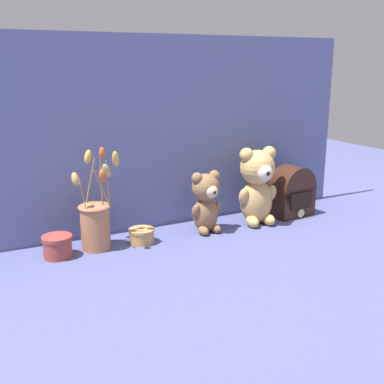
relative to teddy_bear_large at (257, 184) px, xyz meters
The scene contains 8 objects.
ground_plane 0.32m from the teddy_bear_large, behind, with size 4.00×4.00×0.00m, color #4C5184.
backdrop_wall 0.37m from the teddy_bear_large, 150.25° to the left, with size 1.50×0.02×0.70m.
teddy_bear_large is the anchor object (origin of this frame).
teddy_bear_medium 0.22m from the teddy_bear_large, behind, with size 0.12×0.12×0.23m.
flower_vase 0.62m from the teddy_bear_large, behind, with size 0.16×0.16×0.34m.
vintage_radio 0.20m from the teddy_bear_large, ahead, with size 0.18×0.12×0.20m.
decorative_tin_tall 0.76m from the teddy_bear_large, behind, with size 0.10×0.10×0.07m.
decorative_tin_short 0.49m from the teddy_bear_large, behind, with size 0.09×0.09×0.05m.
Camera 1 is at (-0.76, -1.43, 0.61)m, focal length 45.00 mm.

